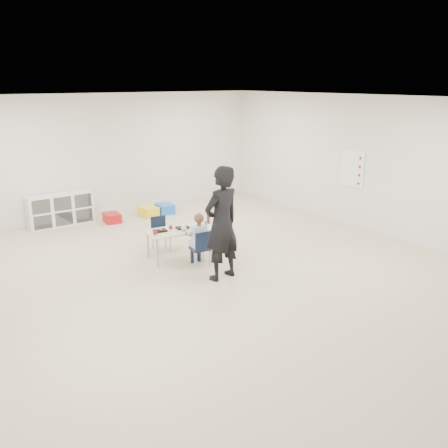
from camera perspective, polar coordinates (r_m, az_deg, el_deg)
room at (r=7.45m, az=-0.98°, el=3.96°), size 9.00×9.02×2.80m
table at (r=8.53m, az=-5.34°, el=-2.33°), size 1.22×0.71×0.53m
chair_near at (r=8.13m, az=-2.93°, el=-2.88°), size 0.34×0.32×0.64m
chair_far at (r=8.91m, az=-7.55°, el=-1.23°), size 0.34×0.32×0.64m
child at (r=8.07m, az=-2.94°, el=-1.65°), size 0.47×0.47×1.01m
lunch_tray_near at (r=8.50m, az=-5.03°, el=-0.42°), size 0.24×0.18×0.03m
lunch_tray_far at (r=8.37m, az=-7.68°, el=-0.80°), size 0.24×0.18×0.03m
milk_carton at (r=8.32m, az=-4.85°, el=-0.56°), size 0.08×0.08×0.10m
bread_roll at (r=8.46m, az=-3.27°, el=-0.32°), size 0.09×0.09×0.07m
apple_near at (r=8.47m, az=-6.43°, el=-0.39°), size 0.07×0.07×0.07m
apple_far at (r=8.19m, az=-8.29°, el=-1.05°), size 0.07×0.07×0.07m
cubby_shelf at (r=11.01m, az=-19.07°, el=1.67°), size 1.40×0.40×0.70m
rules_poster at (r=10.60m, az=15.19°, el=6.44°), size 0.02×0.60×0.80m
adult at (r=7.42m, az=-0.28°, el=0.04°), size 0.73×0.54×1.84m
bin_red at (r=10.95m, az=-13.33°, el=0.74°), size 0.37×0.46×0.21m
bin_yellow at (r=11.30m, az=-9.07°, el=1.51°), size 0.40×0.48×0.21m
bin_blue at (r=11.48m, az=-7.11°, el=1.85°), size 0.40×0.49×0.22m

